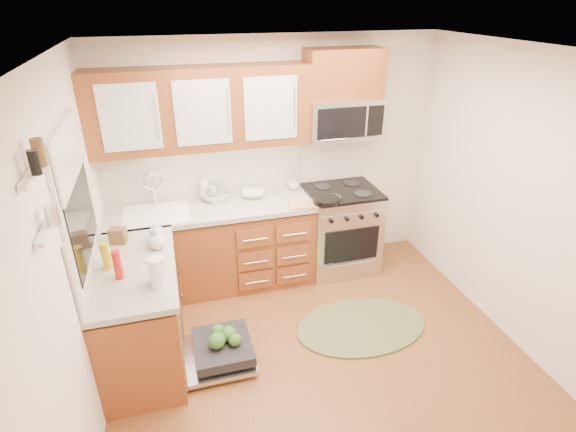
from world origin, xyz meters
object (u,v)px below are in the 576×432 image
object	(u,v)px
stock_pot	(217,195)
range	(340,229)
bowl_a	(253,194)
rug	(361,326)
dishwasher	(218,351)
microwave	(342,118)
cutting_board	(304,205)
sink	(158,226)
skillet	(326,200)
cup	(294,185)
paper_towel_roll	(157,273)
bowl_b	(215,196)
upper_cabinets	(201,109)

from	to	relation	value
stock_pot	range	bearing A→B (deg)	-6.29
stock_pot	bowl_a	size ratio (longest dim) A/B	0.85
rug	dishwasher	bearing A→B (deg)	-177.08
microwave	cutting_board	xyz separation A→B (m)	(-0.50, -0.33, -0.76)
sink	dishwasher	xyz separation A→B (m)	(0.39, -1.12, -0.70)
skillet	stock_pot	size ratio (longest dim) A/B	1.32
dishwasher	bowl_a	xyz separation A→B (m)	(0.60, 1.28, 0.85)
cutting_board	cup	size ratio (longest dim) A/B	2.51
range	paper_towel_roll	bearing A→B (deg)	-147.24
sink	cup	size ratio (longest dim) A/B	5.11
bowl_a	bowl_b	bearing A→B (deg)	176.83
microwave	bowl_a	xyz separation A→B (m)	(-0.94, 0.03, -0.75)
sink	stock_pot	bearing A→B (deg)	14.15
bowl_a	stock_pot	bearing A→B (deg)	-179.54
upper_cabinets	bowl_b	bearing A→B (deg)	20.73
dishwasher	cup	size ratio (longest dim) A/B	5.77
bowl_a	paper_towel_roll	bearing A→B (deg)	-125.44
rug	bowl_b	xyz separation A→B (m)	(-1.16, 1.23, 0.96)
bowl_b	microwave	bearing A→B (deg)	-2.14
skillet	stock_pot	distance (m)	1.11
cutting_board	skillet	bearing A→B (deg)	-10.30
cutting_board	bowl_a	bearing A→B (deg)	140.94
cup	rug	bearing A→B (deg)	-76.90
upper_cabinets	stock_pot	size ratio (longest dim) A/B	10.11
bowl_b	upper_cabinets	bearing A→B (deg)	-159.27
range	skillet	xyz separation A→B (m)	(-0.28, -0.25, 0.50)
sink	cutting_board	bearing A→B (deg)	-7.96
skillet	cup	world-z (taller)	cup
microwave	bowl_b	size ratio (longest dim) A/B	2.73
paper_towel_roll	bowl_b	size ratio (longest dim) A/B	0.83
skillet	paper_towel_roll	size ratio (longest dim) A/B	1.15
range	cup	size ratio (longest dim) A/B	7.82
upper_cabinets	cup	bearing A→B (deg)	4.64
sink	bowl_b	distance (m)	0.64
stock_pot	bowl_b	bearing A→B (deg)	133.24
paper_towel_roll	bowl_a	size ratio (longest dim) A/B	0.97
cup	bowl_a	bearing A→B (deg)	-171.12
dishwasher	cup	bearing A→B (deg)	51.86
stock_pot	paper_towel_roll	world-z (taller)	paper_towel_roll
cutting_board	bowl_b	distance (m)	0.92
paper_towel_roll	upper_cabinets	bearing A→B (deg)	69.26
rug	upper_cabinets	bearing A→B (deg)	135.41
dishwasher	bowl_a	world-z (taller)	bowl_a
bowl_a	bowl_b	distance (m)	0.40
cutting_board	paper_towel_roll	world-z (taller)	paper_towel_roll
dishwasher	bowl_b	world-z (taller)	bowl_b
rug	bowl_b	distance (m)	1.94
range	cutting_board	distance (m)	0.71
microwave	bowl_b	world-z (taller)	microwave
cup	microwave	bearing A→B (deg)	-11.77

